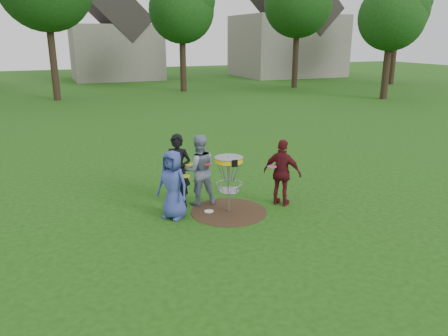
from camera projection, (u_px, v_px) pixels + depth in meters
name	position (u px, v px, depth m)	size (l,w,h in m)	color
ground	(229.00, 212.00, 10.33)	(100.00, 100.00, 0.00)	#19470F
dirt_patch	(229.00, 212.00, 10.33)	(1.80, 1.80, 0.01)	#47331E
player_blue	(173.00, 185.00, 9.79)	(0.77, 0.50, 1.58)	#344491
player_black	(178.00, 171.00, 10.44)	(0.65, 0.43, 1.79)	black
player_grey	(199.00, 170.00, 10.60)	(0.85, 0.66, 1.74)	#7F8BA4
player_maroon	(282.00, 173.00, 10.55)	(0.96, 0.40, 1.64)	#59141A
disc_on_grass	(209.00, 211.00, 10.33)	(0.22, 0.22, 0.02)	white
disc_golf_basket	(229.00, 171.00, 10.04)	(0.66, 0.67, 1.38)	#9EA0A5
held_discs	(214.00, 168.00, 10.22)	(2.34, 0.90, 0.14)	gold
house_row	(137.00, 34.00, 40.15)	(44.50, 10.65, 11.62)	gray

